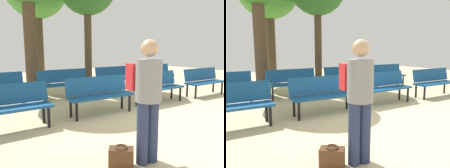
{
  "view_description": "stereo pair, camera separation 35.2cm",
  "coord_description": "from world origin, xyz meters",
  "views": [
    {
      "loc": [
        -3.84,
        -2.65,
        1.54
      ],
      "look_at": [
        0.0,
        2.26,
        0.55
      ],
      "focal_mm": 36.52,
      "sensor_mm": 36.0,
      "label": 1
    },
    {
      "loc": [
        -3.55,
        -2.85,
        1.54
      ],
      "look_at": [
        0.0,
        2.26,
        0.55
      ],
      "focal_mm": 36.52,
      "sensor_mm": 36.0,
      "label": 2
    }
  ],
  "objects": [
    {
      "name": "visitor_with_backpack",
      "position": [
        -1.67,
        -0.62,
        0.94
      ],
      "size": [
        0.4,
        0.57,
        1.65
      ],
      "rotation": [
        0.0,
        0.0,
        2.96
      ],
      "color": "navy",
      "rests_on": "ground_plane"
    },
    {
      "name": "bench_r0_c0",
      "position": [
        -2.85,
        1.77,
        0.5
      ],
      "size": [
        1.63,
        0.6,
        0.87
      ],
      "rotation": [
        0.0,
        0.0,
        -0.07
      ],
      "color": "navy",
      "rests_on": "ground_plane"
    },
    {
      "name": "bench_r0_c1",
      "position": [
        -0.84,
        1.66,
        0.5
      ],
      "size": [
        1.64,
        0.62,
        0.87
      ],
      "rotation": [
        0.0,
        0.0,
        -0.09
      ],
      "color": "navy",
      "rests_on": "ground_plane"
    },
    {
      "name": "handbag",
      "position": [
        -2.03,
        -0.53,
        0.13
      ],
      "size": [
        0.36,
        0.35,
        0.29
      ],
      "color": "#4C2D19",
      "rests_on": "ground_plane"
    },
    {
      "name": "ground_plane",
      "position": [
        0.0,
        0.0,
        0.0
      ],
      "size": [
        24.0,
        24.0,
        0.0
      ],
      "primitive_type": "plane",
      "color": "#CCB789"
    },
    {
      "name": "bench_r0_c3",
      "position": [
        3.1,
        1.33,
        0.5
      ],
      "size": [
        1.63,
        0.61,
        0.87
      ],
      "rotation": [
        0.0,
        0.0,
        -0.08
      ],
      "color": "navy",
      "rests_on": "ground_plane"
    },
    {
      "name": "bench_r0_c2",
      "position": [
        1.07,
        1.54,
        0.5
      ],
      "size": [
        1.62,
        0.57,
        0.87
      ],
      "rotation": [
        0.0,
        0.0,
        -0.06
      ],
      "color": "navy",
      "rests_on": "ground_plane"
    },
    {
      "name": "bench_r1_c1",
      "position": [
        -0.69,
        3.78,
        0.5
      ],
      "size": [
        1.63,
        0.59,
        0.87
      ],
      "rotation": [
        0.0,
        0.0,
        -0.07
      ],
      "color": "navy",
      "rests_on": "ground_plane"
    },
    {
      "name": "bench_r1_c2",
      "position": [
        1.3,
        3.66,
        0.5
      ],
      "size": [
        1.62,
        0.56,
        0.87
      ],
      "rotation": [
        0.0,
        0.0,
        -0.05
      ],
      "color": "navy",
      "rests_on": "ground_plane"
    },
    {
      "name": "bench_r1_c3",
      "position": [
        3.27,
        3.54,
        0.5
      ],
      "size": [
        1.64,
        0.64,
        0.87
      ],
      "rotation": [
        0.0,
        0.0,
        -0.1
      ],
      "color": "navy",
      "rests_on": "ground_plane"
    }
  ]
}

